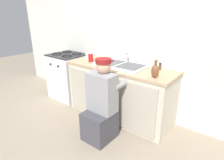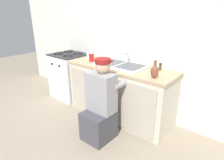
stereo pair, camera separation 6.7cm
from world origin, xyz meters
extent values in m
plane|color=gray|center=(0.00, 0.00, 0.00)|extent=(12.00, 12.00, 0.00)
cube|color=silver|center=(0.00, 0.65, 1.25)|extent=(6.00, 0.10, 2.50)
cube|color=beige|center=(0.00, 0.30, 0.41)|extent=(1.72, 0.60, 0.82)
cube|color=#AFA694|center=(-0.41, -0.01, 0.41)|extent=(0.76, 0.02, 0.72)
cube|color=#AFA694|center=(0.41, -0.01, 0.41)|extent=(0.76, 0.02, 0.72)
cube|color=tan|center=(0.00, 0.30, 0.84)|extent=(1.76, 0.62, 0.04)
cube|color=silver|center=(0.00, 0.30, 0.87)|extent=(0.80, 0.44, 0.03)
cube|color=#4C4F51|center=(-0.19, 0.30, 0.89)|extent=(0.33, 0.35, 0.01)
cube|color=#4C4F51|center=(0.19, 0.30, 0.89)|extent=(0.33, 0.35, 0.01)
cylinder|color=#B7BABF|center=(0.00, 0.49, 0.95)|extent=(0.02, 0.02, 0.18)
cylinder|color=#B7BABF|center=(0.00, 0.41, 1.04)|extent=(0.02, 0.16, 0.02)
cube|color=white|center=(-1.25, 0.30, 0.43)|extent=(0.65, 0.60, 0.85)
cube|color=#262628|center=(-1.25, 0.30, 0.87)|extent=(0.64, 0.59, 0.02)
torus|color=black|center=(-1.40, 0.18, 0.88)|extent=(0.19, 0.19, 0.02)
torus|color=black|center=(-1.11, 0.18, 0.88)|extent=(0.19, 0.19, 0.02)
torus|color=black|center=(-1.40, 0.42, 0.88)|extent=(0.19, 0.19, 0.02)
torus|color=black|center=(-1.11, 0.42, 0.88)|extent=(0.19, 0.19, 0.02)
cylinder|color=black|center=(-1.37, -0.01, 0.73)|extent=(0.04, 0.02, 0.04)
cylinder|color=black|center=(-1.14, -0.01, 0.73)|extent=(0.04, 0.02, 0.04)
cube|color=#3F3F47|center=(0.14, -0.36, 0.20)|extent=(0.36, 0.40, 0.40)
cube|color=gray|center=(0.14, -0.30, 0.66)|extent=(0.38, 0.22, 0.52)
sphere|color=tan|center=(0.14, -0.26, 1.01)|extent=(0.19, 0.19, 0.19)
cylinder|color=maroon|center=(0.14, -0.26, 1.08)|extent=(0.20, 0.20, 0.06)
cube|color=maroon|center=(0.14, -0.17, 1.06)|extent=(0.13, 0.09, 0.02)
cylinder|color=gray|center=(-0.03, -0.10, 0.75)|extent=(0.08, 0.30, 0.08)
cylinder|color=gray|center=(0.31, -0.10, 0.75)|extent=(0.08, 0.30, 0.08)
cylinder|color=#ADC6CC|center=(-0.75, 0.34, 0.91)|extent=(0.06, 0.06, 0.10)
cylinder|color=red|center=(-0.54, 0.22, 0.93)|extent=(0.08, 0.08, 0.14)
cylinder|color=white|center=(-0.54, 0.22, 1.00)|extent=(0.08, 0.08, 0.01)
ellipsoid|color=brown|center=(0.66, 0.13, 0.94)|extent=(0.10, 0.10, 0.17)
cylinder|color=brown|center=(0.66, 0.13, 1.06)|extent=(0.04, 0.04, 0.06)
cylinder|color=#513823|center=(0.57, 0.48, 0.90)|extent=(0.04, 0.04, 0.08)
cylinder|color=black|center=(0.57, 0.48, 0.95)|extent=(0.04, 0.04, 0.02)
camera|label=1|loc=(1.60, -1.97, 1.65)|focal=30.00mm
camera|label=2|loc=(1.66, -1.93, 1.65)|focal=30.00mm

